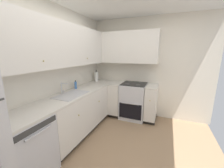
{
  "coord_description": "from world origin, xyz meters",
  "views": [
    {
      "loc": [
        -1.74,
        -0.48,
        1.67
      ],
      "look_at": [
        0.99,
        0.63,
        1.0
      ],
      "focal_mm": 21.86,
      "sensor_mm": 36.0,
      "label": 1
    }
  ],
  "objects_px": {
    "oven_range": "(133,100)",
    "soap_bottle": "(76,85)",
    "paper_towel_roll": "(96,77)",
    "dishwasher": "(25,149)"
  },
  "relations": [
    {
      "from": "oven_range",
      "to": "paper_towel_roll",
      "type": "relative_size",
      "value": 3.34
    },
    {
      "from": "soap_bottle",
      "to": "dishwasher",
      "type": "bearing_deg",
      "value": -172.56
    },
    {
      "from": "oven_range",
      "to": "soap_bottle",
      "type": "distance_m",
      "value": 1.53
    },
    {
      "from": "oven_range",
      "to": "dishwasher",
      "type": "bearing_deg",
      "value": 158.84
    },
    {
      "from": "soap_bottle",
      "to": "paper_towel_roll",
      "type": "relative_size",
      "value": 0.59
    },
    {
      "from": "oven_range",
      "to": "paper_towel_roll",
      "type": "height_order",
      "value": "paper_towel_roll"
    },
    {
      "from": "soap_bottle",
      "to": "paper_towel_roll",
      "type": "distance_m",
      "value": 0.92
    },
    {
      "from": "oven_range",
      "to": "soap_bottle",
      "type": "relative_size",
      "value": 5.64
    },
    {
      "from": "dishwasher",
      "to": "paper_towel_roll",
      "type": "bearing_deg",
      "value": 4.0
    },
    {
      "from": "dishwasher",
      "to": "oven_range",
      "type": "distance_m",
      "value": 2.5
    }
  ]
}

